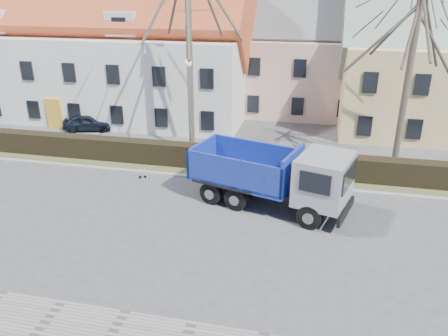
% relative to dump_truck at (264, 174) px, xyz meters
% --- Properties ---
extents(ground, '(120.00, 120.00, 0.00)m').
position_rel_dump_truck_xyz_m(ground, '(-3.29, -2.39, -1.54)').
color(ground, '#434346').
extents(curb_far, '(80.00, 0.30, 0.12)m').
position_rel_dump_truck_xyz_m(curb_far, '(-3.29, 2.21, -1.48)').
color(curb_far, gray).
rests_on(curb_far, ground).
extents(grass_strip, '(80.00, 3.00, 0.10)m').
position_rel_dump_truck_xyz_m(grass_strip, '(-3.29, 3.81, -1.49)').
color(grass_strip, '#444A29').
rests_on(grass_strip, ground).
extents(hedge, '(60.00, 0.90, 1.30)m').
position_rel_dump_truck_xyz_m(hedge, '(-3.29, 3.61, -0.89)').
color(hedge, black).
rests_on(hedge, ground).
extents(building_white, '(26.80, 10.80, 9.50)m').
position_rel_dump_truck_xyz_m(building_white, '(-16.29, 13.61, 3.21)').
color(building_white, silver).
rests_on(building_white, ground).
extents(building_pink, '(10.80, 8.80, 8.00)m').
position_rel_dump_truck_xyz_m(building_pink, '(0.71, 17.61, 2.46)').
color(building_pink, '#CE9F92').
rests_on(building_pink, ground).
extents(tree_1, '(9.20, 9.20, 12.65)m').
position_rel_dump_truck_xyz_m(tree_1, '(-5.29, 6.11, 4.79)').
color(tree_1, '#463B30').
rests_on(tree_1, ground).
extents(tree_2, '(8.00, 8.00, 11.00)m').
position_rel_dump_truck_xyz_m(tree_2, '(6.71, 6.11, 3.96)').
color(tree_2, '#463B30').
rests_on(tree_2, ground).
extents(dump_truck, '(8.17, 4.87, 3.07)m').
position_rel_dump_truck_xyz_m(dump_truck, '(0.00, 0.00, 0.00)').
color(dump_truck, navy).
rests_on(dump_truck, ground).
extents(streetlight, '(0.47, 0.47, 5.99)m').
position_rel_dump_truck_xyz_m(streetlight, '(-4.93, 4.61, 1.46)').
color(streetlight, gray).
rests_on(streetlight, ground).
extents(cart_frame, '(0.74, 0.60, 0.59)m').
position_rel_dump_truck_xyz_m(cart_frame, '(-6.94, 1.49, -1.24)').
color(cart_frame, silver).
rests_on(cart_frame, ground).
extents(parked_car_a, '(3.69, 2.22, 1.18)m').
position_rel_dump_truck_xyz_m(parked_car_a, '(-13.72, 8.63, -0.95)').
color(parked_car_a, black).
rests_on(parked_car_a, ground).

